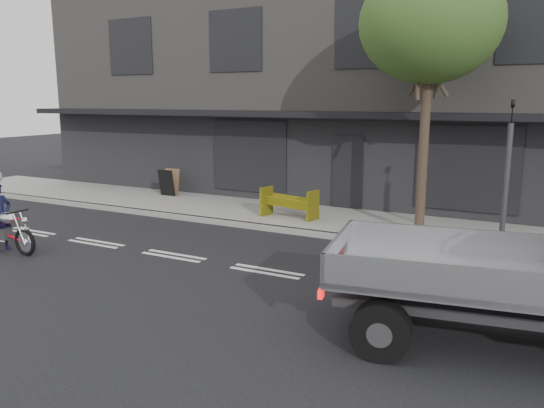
{
  "coord_description": "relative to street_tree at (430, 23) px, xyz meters",
  "views": [
    {
      "loc": [
        4.93,
        -9.26,
        3.51
      ],
      "look_at": [
        -0.14,
        0.5,
        1.33
      ],
      "focal_mm": 35.0,
      "sensor_mm": 36.0,
      "label": 1
    }
  ],
  "objects": [
    {
      "name": "construction_barrier",
      "position": [
        -3.69,
        -0.25,
        -4.68
      ],
      "size": [
        1.69,
        0.99,
        0.89
      ],
      "primitive_type": null,
      "rotation": [
        0.0,
        0.0,
        -0.24
      ],
      "color": "#D5C60B",
      "rests_on": "sidewalk"
    },
    {
      "name": "motorcycle",
      "position": [
        -8.32,
        -5.69,
        -4.74
      ],
      "size": [
        2.02,
        0.59,
        1.04
      ],
      "rotation": [
        0.0,
        0.0,
        -0.02
      ],
      "color": "black",
      "rests_on": "ground"
    },
    {
      "name": "ground",
      "position": [
        -2.2,
        -4.2,
        -5.28
      ],
      "size": [
        80.0,
        80.0,
        0.0
      ],
      "primitive_type": "plane",
      "color": "black",
      "rests_on": "ground"
    },
    {
      "name": "street_tree",
      "position": [
        0.0,
        0.0,
        0.0
      ],
      "size": [
        3.4,
        3.4,
        6.74
      ],
      "color": "#382B21",
      "rests_on": "ground"
    },
    {
      "name": "sandwich_board",
      "position": [
        -9.03,
        1.14,
        -4.66
      ],
      "size": [
        0.6,
        0.42,
        0.93
      ],
      "primitive_type": null,
      "rotation": [
        0.0,
        0.0,
        0.04
      ],
      "color": "black",
      "rests_on": "sidewalk"
    },
    {
      "name": "kerb",
      "position": [
        -2.2,
        -1.1,
        -5.2
      ],
      "size": [
        32.0,
        0.2,
        0.15
      ],
      "primitive_type": "cube",
      "color": "gray",
      "rests_on": "ground"
    },
    {
      "name": "building_main",
      "position": [
        -2.2,
        7.1,
        -1.28
      ],
      "size": [
        26.0,
        10.0,
        8.0
      ],
      "primitive_type": "cube",
      "color": "slate",
      "rests_on": "ground"
    },
    {
      "name": "sidewalk",
      "position": [
        -2.2,
        0.5,
        -5.2
      ],
      "size": [
        32.0,
        3.2,
        0.15
      ],
      "primitive_type": "cube",
      "color": "gray",
      "rests_on": "ground"
    },
    {
      "name": "traffic_light_pole",
      "position": [
        2.0,
        -0.85,
        -3.63
      ],
      "size": [
        0.12,
        0.12,
        3.5
      ],
      "color": "#2D2D30",
      "rests_on": "ground"
    }
  ]
}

